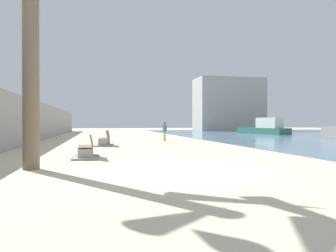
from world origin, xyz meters
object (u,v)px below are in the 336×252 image
Objects in this scene: person_walking at (165,130)px; bench_far at (105,142)px; boat_far_right at (265,128)px; bench_near at (87,152)px.

bench_far is at bearing -137.34° from person_walking.
person_walking is at bearing 42.66° from bench_far.
person_walking reaches higher than bench_far.
boat_far_right is (20.20, 16.83, 0.54)m from bench_far.
boat_far_right reaches higher than bench_near.
bench_near is at bearing -97.00° from bench_far.
bench_far is at bearing -140.20° from boat_far_right.
bench_far is 1.46× the size of person_walking.
bench_near is 31.83m from boat_far_right.
person_walking is at bearing -141.14° from boat_far_right.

